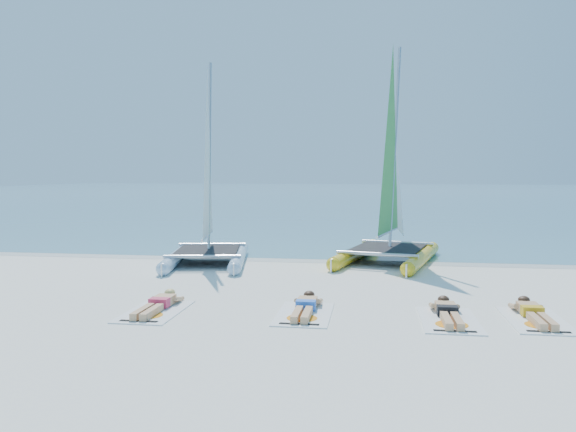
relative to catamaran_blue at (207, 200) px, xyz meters
name	(u,v)px	position (x,y,z in m)	size (l,w,h in m)	color
ground	(293,300)	(3.14, -4.42, -1.85)	(140.00, 140.00, 0.00)	silver
sea	(360,193)	(3.14, 58.58, -1.85)	(140.00, 115.00, 0.01)	#71ABBD
wet_sand_strip	(318,259)	(3.14, 1.08, -1.85)	(140.00, 1.40, 0.01)	beige
catamaran_blue	(207,200)	(0.00, 0.00, 0.00)	(2.93, 4.86, 6.21)	#A1B4D4
catamaran_yellow	(392,190)	(5.35, 1.40, 0.27)	(3.47, 5.44, 6.75)	yellow
towel_a	(155,311)	(0.69, -5.83, -1.84)	(1.00, 1.85, 0.02)	white
sunbather_a	(159,303)	(0.69, -5.63, -1.73)	(0.37, 1.73, 0.26)	tan
towel_b	(304,314)	(3.53, -5.60, -1.84)	(1.00, 1.85, 0.02)	white
sunbather_b	(306,306)	(3.53, -5.40, -1.73)	(0.37, 1.73, 0.26)	tan
towel_c	(449,320)	(6.14, -5.64, -1.84)	(1.00, 1.85, 0.02)	white
sunbather_c	(448,311)	(6.14, -5.45, -1.73)	(0.37, 1.73, 0.26)	tan
towel_d	(536,321)	(7.67, -5.45, -1.84)	(1.00, 1.85, 0.02)	white
sunbather_d	(533,312)	(7.67, -5.26, -1.73)	(0.37, 1.73, 0.26)	tan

